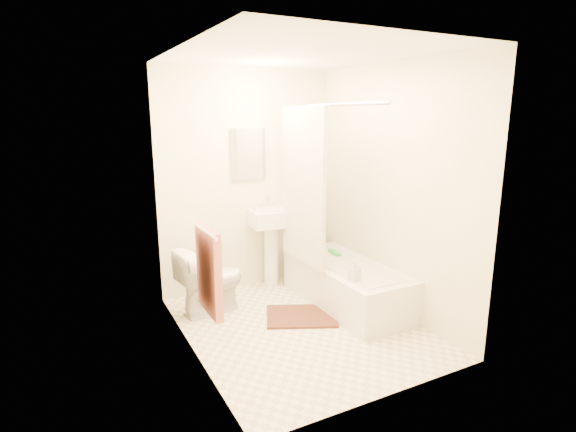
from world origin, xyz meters
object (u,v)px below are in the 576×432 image
toilet (211,281)px  sink (272,244)px  bathtub (346,284)px  soap_bottle (354,271)px  bath_mat (301,316)px

toilet → sink: sink is taller
sink → bathtub: bearing=-56.4°
bathtub → soap_bottle: 0.56m
toilet → bathtub: 1.38m
bath_mat → soap_bottle: soap_bottle is taller
bathtub → sink: bearing=119.0°
sink → bath_mat: (-0.12, -0.89, -0.47)m
soap_bottle → bath_mat: bearing=136.8°
soap_bottle → bathtub: bearing=63.8°
sink → soap_bottle: bearing=-74.0°
toilet → soap_bottle: bearing=-137.1°
bath_mat → soap_bottle: size_ratio=3.41×
bathtub → soap_bottle: bearing=-116.2°
sink → bath_mat: sink is taller
sink → bath_mat: 1.02m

